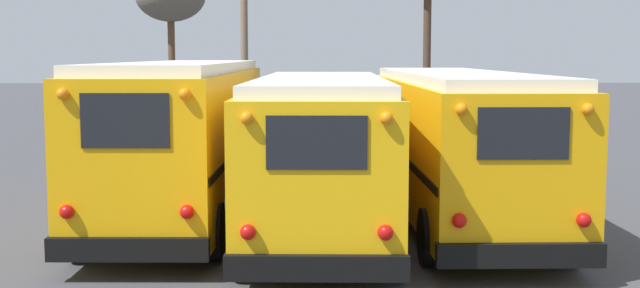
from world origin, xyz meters
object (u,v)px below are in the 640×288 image
Objects in this scene: school_bus_0 at (185,133)px; school_bus_1 at (321,148)px; utility_pole at (244,24)px; school_bus_2 at (455,139)px.

school_bus_1 is at bearing -30.10° from school_bus_0.
utility_pole reaches higher than school_bus_0.
school_bus_1 is at bearing -154.80° from school_bus_2.
utility_pole reaches higher than school_bus_1.
school_bus_1 is at bearing -79.82° from utility_pole.
school_bus_1 is 0.89× the size of school_bus_2.
utility_pole is at bearing 113.44° from school_bus_2.
school_bus_0 is 0.98× the size of school_bus_2.
school_bus_0 reaches higher than school_bus_2.
school_bus_0 reaches higher than school_bus_1.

